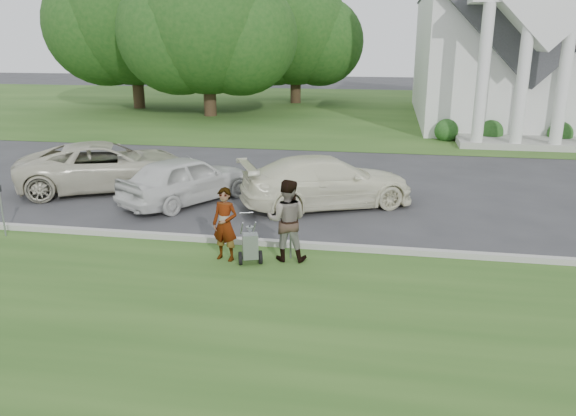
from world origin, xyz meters
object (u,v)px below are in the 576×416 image
(striping_cart, at_px, (250,247))
(person_right, at_px, (287,221))
(church, at_px, (507,13))
(tree_left, at_px, (207,29))
(parking_meter_near, at_px, (291,220))
(tree_far, at_px, (133,21))
(tree_back, at_px, (296,36))
(car_b, at_px, (187,179))
(parking_meter_far, at_px, (1,204))
(car_a, at_px, (107,166))
(car_c, at_px, (327,182))
(person_left, at_px, (225,225))

(striping_cart, bearing_deg, person_right, 8.00)
(church, distance_m, tree_left, 17.07)
(person_right, bearing_deg, parking_meter_near, -129.83)
(church, xyz_separation_m, tree_far, (-23.01, 1.87, -0.25))
(striping_cart, bearing_deg, tree_back, 78.46)
(tree_far, xyz_separation_m, striping_cart, (14.04, -25.56, -5.30))
(parking_meter_near, bearing_deg, tree_far, 120.57)
(tree_far, xyz_separation_m, car_b, (11.12, -21.32, -4.99))
(striping_cart, xyz_separation_m, parking_meter_far, (-6.26, 0.64, 0.44))
(car_a, bearing_deg, tree_far, -4.90)
(church, height_order, tree_back, church)
(car_c, bearing_deg, parking_meter_near, 149.82)
(tree_far, bearing_deg, person_left, -62.09)
(parking_meter_near, relative_size, parking_meter_far, 1.07)
(church, xyz_separation_m, person_left, (-9.55, -23.55, -5.14))
(car_a, bearing_deg, tree_left, -19.72)
(church, bearing_deg, parking_meter_far, -123.46)
(tree_left, height_order, parking_meter_far, tree_left)
(tree_back, relative_size, striping_cart, 9.13)
(tree_left, relative_size, person_left, 6.66)
(car_b, bearing_deg, tree_left, -42.38)
(tree_far, bearing_deg, car_c, -54.12)
(tree_back, bearing_deg, parking_meter_far, -94.24)
(person_right, height_order, car_b, person_right)
(parking_meter_near, bearing_deg, person_right, -126.75)
(person_left, bearing_deg, striping_cart, 0.66)
(tree_left, relative_size, parking_meter_far, 8.09)
(person_left, xyz_separation_m, car_c, (1.70, 4.45, -0.08))
(church, bearing_deg, tree_far, 175.34)
(tree_far, bearing_deg, tree_left, -26.56)
(tree_left, bearing_deg, tree_back, 63.43)
(church, distance_m, car_c, 21.30)
(tree_back, bearing_deg, tree_left, -116.57)
(tree_far, height_order, person_left, tree_far)
(tree_left, height_order, car_a, tree_left)
(tree_back, xyz_separation_m, parking_meter_far, (-2.22, -29.92, -3.90))
(person_left, xyz_separation_m, parking_meter_near, (1.36, 0.32, 0.09))
(parking_meter_near, distance_m, car_b, 5.30)
(tree_left, distance_m, person_right, 24.23)
(tree_left, height_order, person_right, tree_left)
(tree_left, bearing_deg, church, 3.79)
(person_right, bearing_deg, tree_far, -62.71)
(tree_far, height_order, car_c, tree_far)
(striping_cart, relative_size, car_a, 0.20)
(car_c, bearing_deg, tree_back, -14.22)
(tree_left, bearing_deg, parking_meter_near, -68.23)
(person_left, distance_m, parking_meter_far, 5.70)
(tree_left, height_order, parking_meter_near, tree_left)
(tree_far, distance_m, car_c, 26.36)
(church, relative_size, car_c, 4.89)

